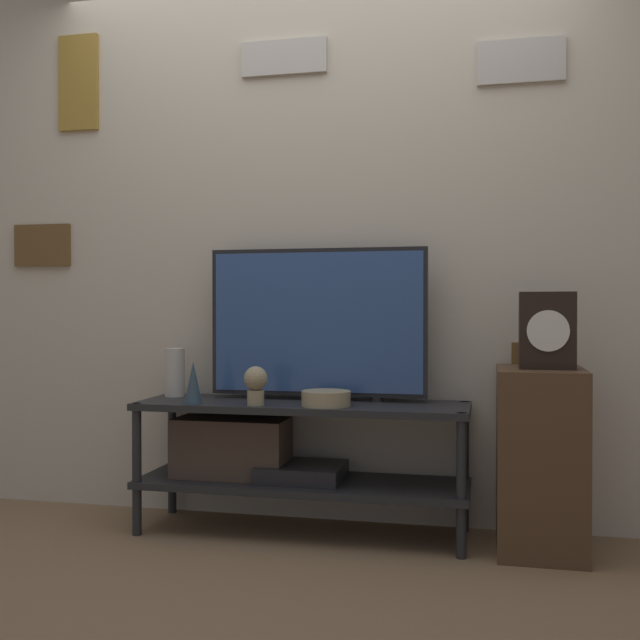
{
  "coord_description": "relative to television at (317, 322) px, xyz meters",
  "views": [
    {
      "loc": [
        0.79,
        -2.88,
        0.97
      ],
      "look_at": [
        0.08,
        0.25,
        0.93
      ],
      "focal_mm": 42.0,
      "sensor_mm": 36.0,
      "label": 1
    }
  ],
  "objects": [
    {
      "name": "vase_slim_bronze",
      "position": [
        -0.49,
        -0.24,
        -0.26
      ],
      "size": [
        0.08,
        0.08,
        0.18
      ],
      "color": "#2D4251",
      "rests_on": "media_console"
    },
    {
      "name": "decorative_bust",
      "position": [
        -0.21,
        -0.24,
        -0.25
      ],
      "size": [
        0.1,
        0.1,
        0.16
      ],
      "color": "tan",
      "rests_on": "media_console"
    },
    {
      "name": "vase_wide_bowl",
      "position": [
        0.08,
        -0.19,
        -0.31
      ],
      "size": [
        0.21,
        0.21,
        0.06
      ],
      "color": "tan",
      "rests_on": "media_console"
    },
    {
      "name": "mantel_clock",
      "position": [
        0.97,
        -0.14,
        -0.03
      ],
      "size": [
        0.22,
        0.11,
        0.31
      ],
      "color": "black",
      "rests_on": "side_table"
    },
    {
      "name": "ground_plane",
      "position": [
        -0.05,
        -0.35,
        -0.91
      ],
      "size": [
        12.0,
        12.0,
        0.0
      ],
      "primitive_type": "plane",
      "color": "#846647"
    },
    {
      "name": "wall_back",
      "position": [
        -0.05,
        0.17,
        0.44
      ],
      "size": [
        6.4,
        0.08,
        2.7
      ],
      "color": "beige",
      "rests_on": "ground_plane"
    },
    {
      "name": "television",
      "position": [
        0.0,
        0.0,
        0.0
      ],
      "size": [
        0.97,
        0.05,
        0.67
      ],
      "color": "black",
      "rests_on": "media_console"
    },
    {
      "name": "vase_tall_ceramic",
      "position": [
        -0.68,
        -0.01,
        -0.23
      ],
      "size": [
        0.09,
        0.09,
        0.22
      ],
      "color": "beige",
      "rests_on": "media_console"
    },
    {
      "name": "side_table",
      "position": [
        0.95,
        -0.1,
        -0.55
      ],
      "size": [
        0.34,
        0.45,
        0.73
      ],
      "color": "#513823",
      "rests_on": "ground_plane"
    },
    {
      "name": "media_console",
      "position": [
        -0.17,
        -0.09,
        -0.55
      ],
      "size": [
        1.43,
        0.43,
        0.57
      ],
      "color": "#232326",
      "rests_on": "ground_plane"
    }
  ]
}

